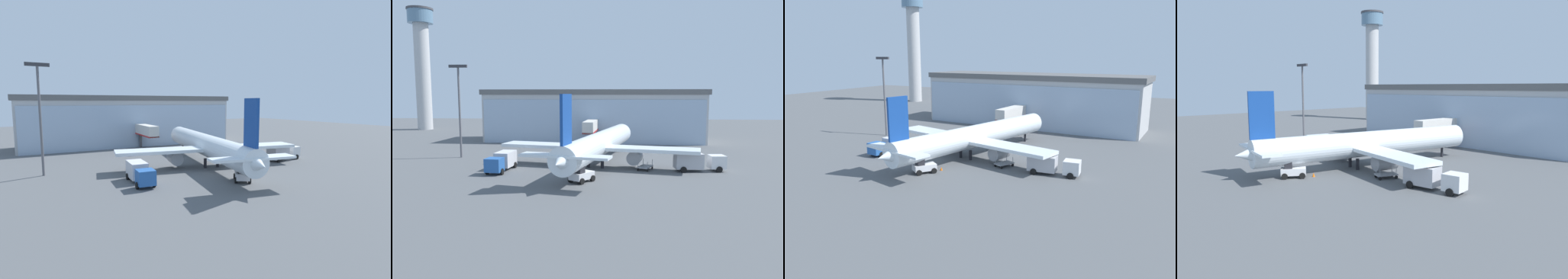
# 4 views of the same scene
# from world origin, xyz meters

# --- Properties ---
(ground) EXTENTS (240.00, 240.00, 0.00)m
(ground) POSITION_xyz_m (0.00, 0.00, 0.00)
(ground) COLOR #545659
(terminal_building) EXTENTS (52.78, 16.03, 12.34)m
(terminal_building) POSITION_xyz_m (-0.00, 39.41, 6.17)
(terminal_building) COLOR #B4B4B4
(terminal_building) RESTS_ON ground
(jet_bridge) EXTENTS (2.90, 11.17, 5.68)m
(jet_bridge) POSITION_xyz_m (-0.18, 27.86, 4.29)
(jet_bridge) COLOR silver
(jet_bridge) RESTS_ON ground
(control_tower) EXTENTS (7.91, 7.91, 37.82)m
(control_tower) POSITION_xyz_m (-55.73, 65.08, 21.84)
(control_tower) COLOR #B8B8B8
(control_tower) RESTS_ON ground
(apron_light_mast) EXTENTS (3.20, 0.40, 16.35)m
(apron_light_mast) POSITION_xyz_m (-22.44, 12.48, 9.87)
(apron_light_mast) COLOR #59595E
(apron_light_mast) RESTS_ON ground
(airplane) EXTENTS (30.99, 38.08, 11.28)m
(airplane) POSITION_xyz_m (2.37, 6.36, 3.39)
(airplane) COLOR white
(airplane) RESTS_ON ground
(catering_truck) EXTENTS (3.06, 7.48, 2.65)m
(catering_truck) POSITION_xyz_m (-11.72, 1.37, 1.47)
(catering_truck) COLOR #2659A5
(catering_truck) RESTS_ON ground
(fuel_truck) EXTENTS (7.48, 3.07, 2.65)m
(fuel_truck) POSITION_xyz_m (17.00, 2.93, 1.47)
(fuel_truck) COLOR silver
(fuel_truck) RESTS_ON ground
(baggage_cart) EXTENTS (2.61, 3.21, 1.50)m
(baggage_cart) POSITION_xyz_m (9.42, 3.25, 0.50)
(baggage_cart) COLOR gray
(baggage_cart) RESTS_ON ground
(pushback_tug) EXTENTS (3.49, 3.72, 2.30)m
(pushback_tug) POSITION_xyz_m (0.56, -5.18, 0.97)
(pushback_tug) COLOR silver
(pushback_tug) RESTS_ON ground
(safety_cone_nose) EXTENTS (0.36, 0.36, 0.55)m
(safety_cone_nose) POSITION_xyz_m (2.11, -2.97, 0.28)
(safety_cone_nose) COLOR orange
(safety_cone_nose) RESTS_ON ground
(safety_cone_wingtip) EXTENTS (0.36, 0.36, 0.55)m
(safety_cone_wingtip) POSITION_xyz_m (-10.98, 6.46, 0.28)
(safety_cone_wingtip) COLOR orange
(safety_cone_wingtip) RESTS_ON ground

